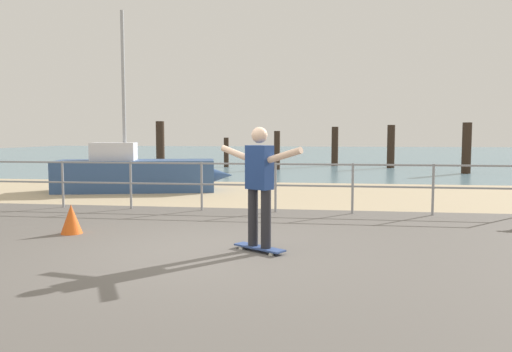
{
  "coord_description": "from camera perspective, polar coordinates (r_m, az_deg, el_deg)",
  "views": [
    {
      "loc": [
        1.58,
        -6.78,
        1.64
      ],
      "look_at": [
        0.33,
        2.0,
        0.9
      ],
      "focal_mm": 35.44,
      "sensor_mm": 36.0,
      "label": 1
    }
  ],
  "objects": [
    {
      "name": "beach_strip",
      "position": [
        13.97,
        1.57,
        -1.99
      ],
      "size": [
        24.0,
        6.0,
        0.04
      ],
      "primitive_type": "cube",
      "color": "tan",
      "rests_on": "ground"
    },
    {
      "name": "groyne_post_2",
      "position": [
        23.11,
        2.39,
        2.89
      ],
      "size": [
        0.28,
        0.28,
        1.78
      ],
      "primitive_type": "cylinder",
      "color": "#332319",
      "rests_on": "ground"
    },
    {
      "name": "skateboard",
      "position": [
        7.05,
        0.38,
        -8.11
      ],
      "size": [
        0.77,
        0.62,
        0.08
      ],
      "color": "#334C8C",
      "rests_on": "ground"
    },
    {
      "name": "groyne_post_5",
      "position": [
        22.52,
        22.67,
        2.9
      ],
      "size": [
        0.37,
        0.37,
        2.12
      ],
      "primitive_type": "cylinder",
      "color": "#332319",
      "rests_on": "ground"
    },
    {
      "name": "skateboarder",
      "position": [
        6.9,
        0.39,
        -0.4
      ],
      "size": [
        1.24,
        0.89,
        1.65
      ],
      "color": "#26262B",
      "rests_on": "skateboard"
    },
    {
      "name": "sailboat",
      "position": [
        14.74,
        -12.77,
        0.29
      ],
      "size": [
        5.07,
        2.41,
        5.06
      ],
      "color": "#335184",
      "rests_on": "ground"
    },
    {
      "name": "sea_surface",
      "position": [
        41.84,
        5.96,
        2.47
      ],
      "size": [
        72.0,
        50.0,
        0.04
      ],
      "primitive_type": "cube",
      "color": "slate",
      "rests_on": "ground"
    },
    {
      "name": "traffic_cone",
      "position": [
        8.77,
        -20.12,
        -4.64
      ],
      "size": [
        0.36,
        0.36,
        0.5
      ],
      "primitive_type": "cone",
      "color": "#E55919",
      "rests_on": "ground"
    },
    {
      "name": "groyne_post_1",
      "position": [
        24.9,
        -3.37,
        2.66
      ],
      "size": [
        0.24,
        0.24,
        1.47
      ],
      "primitive_type": "cylinder",
      "color": "#332319",
      "rests_on": "ground"
    },
    {
      "name": "railing_fence",
      "position": [
        10.76,
        -6.16,
        -0.29
      ],
      "size": [
        12.66,
        0.05,
        1.05
      ],
      "color": "gray",
      "rests_on": "ground"
    },
    {
      "name": "groyne_post_0",
      "position": [
        23.55,
        -10.75,
        3.38
      ],
      "size": [
        0.38,
        0.38,
        2.22
      ],
      "primitive_type": "cylinder",
      "color": "#332319",
      "rests_on": "ground"
    },
    {
      "name": "groyne_post_3",
      "position": [
        26.2,
        8.89,
        3.31
      ],
      "size": [
        0.34,
        0.34,
        2.01
      ],
      "primitive_type": "cylinder",
      "color": "#332319",
      "rests_on": "ground"
    },
    {
      "name": "groyne_post_4",
      "position": [
        25.17,
        14.98,
        3.22
      ],
      "size": [
        0.36,
        0.36,
        2.08
      ],
      "primitive_type": "cylinder",
      "color": "#332319",
      "rests_on": "ground"
    },
    {
      "name": "ground_plane",
      "position": [
        6.21,
        -7.05,
        -10.56
      ],
      "size": [
        24.0,
        10.0,
        0.04
      ],
      "primitive_type": "cube",
      "color": "#605B56",
      "rests_on": "ground"
    }
  ]
}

